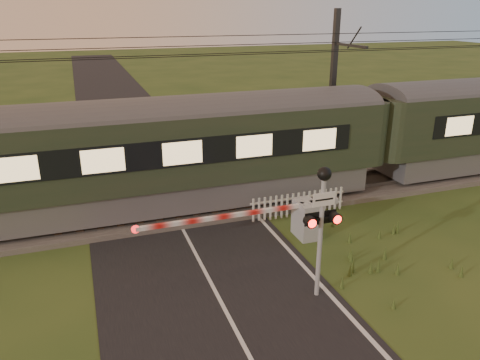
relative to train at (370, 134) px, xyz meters
name	(u,v)px	position (x,y,z in m)	size (l,w,h in m)	color
ground	(226,313)	(-8.21, -6.50, -2.20)	(160.00, 160.00, 0.00)	#2C451A
road	(230,318)	(-8.19, -6.73, -2.19)	(6.00, 140.00, 0.03)	black
track_bed	(173,209)	(-8.21, 0.00, -2.13)	(140.00, 3.40, 0.39)	#47423D
overhead_wires	(164,49)	(-8.21, 0.00, 3.53)	(120.00, 0.62, 0.62)	black
train	(370,134)	(0.00, 0.00, 0.00)	(41.09, 2.83, 3.83)	slate
boom_gate	(299,218)	(-4.81, -3.45, -1.53)	(6.58, 0.93, 1.24)	gray
crossing_signal	(322,210)	(-5.78, -6.53, 0.21)	(0.89, 0.36, 3.50)	gray
picket_fence	(298,204)	(-4.07, -1.89, -1.76)	(3.63, 0.07, 0.87)	silver
catenary_mast	(333,90)	(-0.55, 2.23, 1.43)	(0.22, 2.46, 6.98)	#2D2D30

